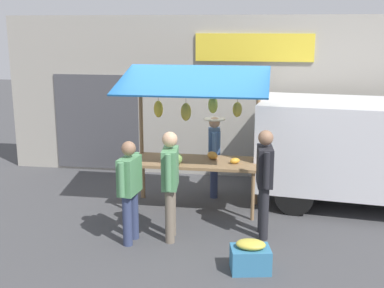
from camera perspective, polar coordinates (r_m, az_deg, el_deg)
ground_plane at (r=8.98m, az=0.31°, el=-7.35°), size 40.00×40.00×0.00m
street_backdrop at (r=10.68m, az=1.95°, el=5.40°), size 9.00×0.30×3.40m
market_stall at (r=8.58m, az=0.36°, el=2.33°), size 2.50×1.46×2.50m
vendor_with_sunhat at (r=9.39m, az=2.55°, el=-0.73°), size 0.40×0.66×1.53m
shopper_with_ponytail at (r=7.62m, az=8.29°, el=-3.59°), size 0.27×0.71×1.67m
shopper_in_grey_tee at (r=7.43m, az=-2.51°, el=-3.88°), size 0.28×0.71×1.67m
shopper_in_striped_shirt at (r=7.40m, az=-7.14°, el=-4.72°), size 0.27×0.67×1.56m
parked_van at (r=9.37m, az=20.47°, el=-0.16°), size 4.59×2.36×1.88m
produce_crate_near at (r=6.79m, az=6.70°, el=-12.69°), size 0.58×0.46×0.44m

